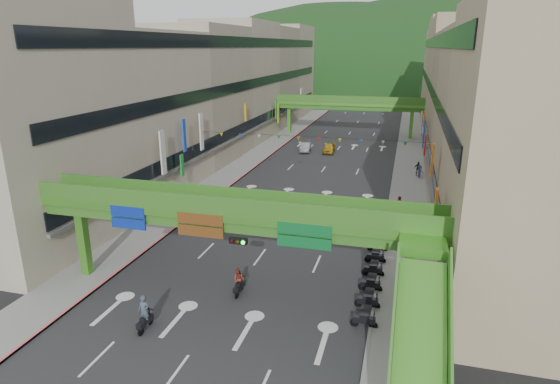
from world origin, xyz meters
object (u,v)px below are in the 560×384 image
Objects in this scene: scooter_rider_near at (144,314)px; car_silver at (305,147)px; car_yellow at (329,148)px; scooter_rider_mid at (239,281)px; pedestrian_red at (399,206)px; overpass_near at (240,226)px.

scooter_rider_near reaches higher than car_silver.
scooter_rider_mid is at bearing -90.82° from car_yellow.
scooter_rider_near reaches higher than pedestrian_red.
scooter_rider_near is 49.10m from car_silver.
scooter_rider_near is at bearing -134.84° from overpass_near.
overpass_near reaches higher than car_silver.
car_silver is at bearing 97.10° from overpass_near.
scooter_rider_near is 1.19× the size of scooter_rider_mid.
car_yellow is at bearing 87.19° from scooter_rider_near.
car_yellow is (-1.93, 45.02, -4.47)m from overpass_near.
pedestrian_red is (14.78, -25.09, 0.12)m from car_silver.
car_yellow is at bearing 116.62° from pedestrian_red.
car_silver is 2.59× the size of pedestrian_red.
scooter_rider_near is at bearing -95.44° from car_yellow.
car_yellow reaches higher than car_silver.
car_silver is at bearing 123.44° from pedestrian_red.
overpass_near is 7.45m from scooter_rider_near.
overpass_near is at bearing -90.21° from car_silver.
scooter_rider_near is 0.52× the size of car_silver.
car_yellow is at bearing -2.28° from car_silver.
scooter_rider_mid is 44.16m from car_yellow.
car_silver is at bearing -177.60° from car_yellow.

